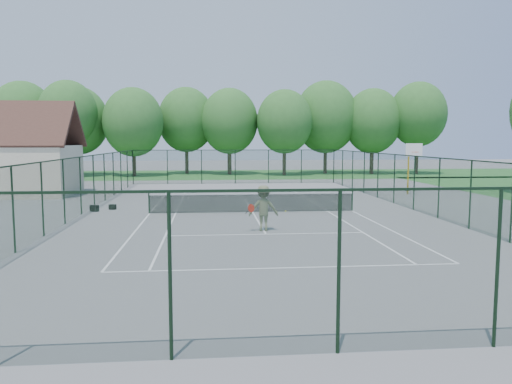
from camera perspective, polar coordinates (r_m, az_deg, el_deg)
ground at (r=26.96m, az=-0.40°, el=-2.31°), size 140.00×140.00×0.00m
grass_far at (r=56.76m, az=-3.01°, el=2.03°), size 80.00×16.00×0.01m
court_lines at (r=26.95m, az=-0.40°, el=-2.30°), size 11.05×23.85×0.01m
tennis_net at (r=26.88m, az=-0.40°, el=-1.10°), size 11.08×0.08×1.10m
fence_enclosure at (r=26.78m, az=-0.40°, el=0.99°), size 18.05×36.05×3.02m
utility_building at (r=39.07m, az=-25.95°, el=4.25°), size 8.60×6.27×6.63m
tree_line_far at (r=56.66m, az=-3.04°, el=8.08°), size 39.40×6.40×9.70m
basketball_goal at (r=36.89m, az=17.34°, el=3.65°), size 1.20×1.43×3.65m
sports_bag_a at (r=28.55m, az=-17.99°, el=-1.79°), size 0.50×0.41×0.35m
sports_bag_b at (r=29.04m, az=-16.08°, el=-1.66°), size 0.42×0.30×0.29m
tennis_player at (r=21.33m, az=0.86°, el=-1.85°), size 1.93×0.84×1.95m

